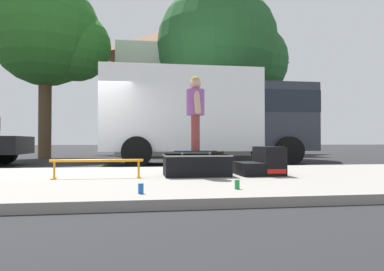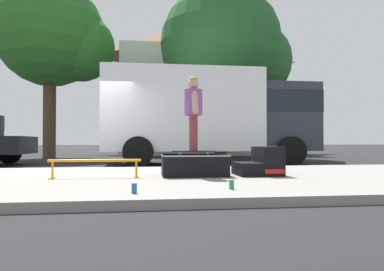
{
  "view_description": "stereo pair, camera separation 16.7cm",
  "coord_description": "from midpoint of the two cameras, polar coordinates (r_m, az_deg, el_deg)",
  "views": [
    {
      "loc": [
        1.45,
        -9.29,
        0.75
      ],
      "look_at": [
        2.7,
        -1.07,
        0.89
      ],
      "focal_mm": 32.8,
      "sensor_mm": 36.0,
      "label": 1
    },
    {
      "loc": [
        1.61,
        -9.31,
        0.75
      ],
      "look_at": [
        2.7,
        -1.07,
        0.89
      ],
      "focal_mm": 32.8,
      "sensor_mm": 36.0,
      "label": 2
    }
  ],
  "objects": [
    {
      "name": "soda_can_b",
      "position": [
        4.68,
        7.48,
        -7.9
      ],
      "size": [
        0.07,
        0.07,
        0.13
      ],
      "color": "#198C3F",
      "rests_on": "sidewalk_slab"
    },
    {
      "name": "kicker_ramp",
      "position": [
        6.72,
        11.86,
        -4.44
      ],
      "size": [
        0.8,
        0.78,
        0.53
      ],
      "color": "black",
      "rests_on": "sidewalk_slab"
    },
    {
      "name": "box_truck",
      "position": [
        11.75,
        3.45,
        3.67
      ],
      "size": [
        6.91,
        2.63,
        3.05
      ],
      "color": "white",
      "rests_on": "ground"
    },
    {
      "name": "skate_box",
      "position": [
        6.42,
        1.11,
        -4.72
      ],
      "size": [
        1.19,
        0.76,
        0.39
      ],
      "color": "black",
      "rests_on": "sidewalk_slab"
    },
    {
      "name": "grind_rail",
      "position": [
        6.27,
        -14.75,
        -4.46
      ],
      "size": [
        1.57,
        0.28,
        0.32
      ],
      "color": "orange",
      "rests_on": "sidewalk_slab"
    },
    {
      "name": "ground_plane",
      "position": [
        9.46,
        -16.85,
        -5.47
      ],
      "size": [
        140.0,
        140.0,
        0.0
      ],
      "primitive_type": "plane",
      "color": "black"
    },
    {
      "name": "skateboard",
      "position": [
        6.42,
        0.96,
        -2.58
      ],
      "size": [
        0.79,
        0.24,
        0.07
      ],
      "color": "navy",
      "rests_on": "skate_box"
    },
    {
      "name": "street_tree_main",
      "position": [
        17.71,
        -20.91,
        14.77
      ],
      "size": [
        5.33,
        4.85,
        8.12
      ],
      "color": "brown",
      "rests_on": "ground"
    },
    {
      "name": "house_behind",
      "position": [
        22.5,
        0.76,
        7.95
      ],
      "size": [
        9.54,
        8.22,
        8.4
      ],
      "color": "silver",
      "rests_on": "ground"
    },
    {
      "name": "sidewalk_slab",
      "position": [
        6.52,
        -21.18,
        -6.97
      ],
      "size": [
        50.0,
        5.0,
        0.12
      ],
      "primitive_type": "cube",
      "color": "gray",
      "rests_on": "ground"
    },
    {
      "name": "street_tree_neighbour",
      "position": [
        16.15,
        6.11,
        13.79
      ],
      "size": [
        5.87,
        5.34,
        7.7
      ],
      "color": "brown",
      "rests_on": "ground"
    },
    {
      "name": "skater_kid",
      "position": [
        6.45,
        0.96,
        4.69
      ],
      "size": [
        0.33,
        0.7,
        1.37
      ],
      "color": "brown",
      "rests_on": "skateboard"
    },
    {
      "name": "soda_can",
      "position": [
        4.32,
        -8.27,
        -8.49
      ],
      "size": [
        0.07,
        0.07,
        0.13
      ],
      "color": "#1959B2",
      "rests_on": "sidewalk_slab"
    }
  ]
}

